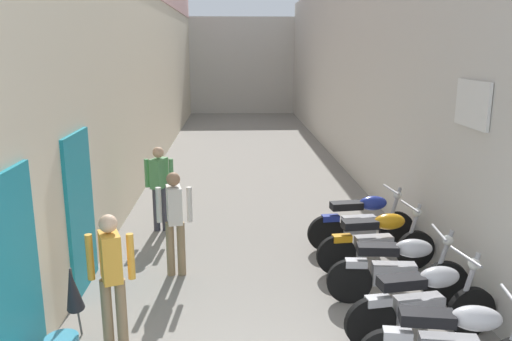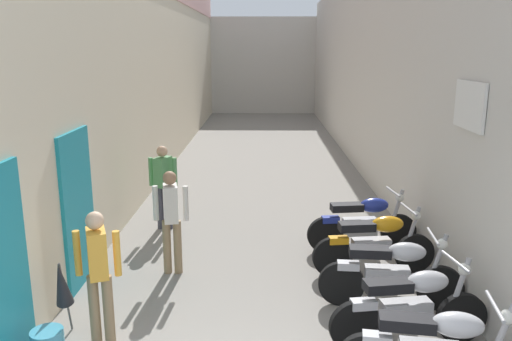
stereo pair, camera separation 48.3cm
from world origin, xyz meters
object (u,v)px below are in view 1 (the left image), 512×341
at_px(pedestrian_by_doorway, 111,272).
at_px(umbrella_leaning, 73,289).
at_px(motorcycle_second, 424,301).
at_px(motorcycle_fourth, 378,240).
at_px(pedestrian_mid_alley, 175,216).
at_px(pedestrian_further_down, 159,182).
at_px(motorcycle_third, 399,268).
at_px(motorcycle_fifth, 362,220).

xyz_separation_m(pedestrian_by_doorway, umbrella_leaning, (-0.46, 0.08, -0.24)).
bearing_deg(umbrella_leaning, motorcycle_second, -1.69).
xyz_separation_m(motorcycle_second, motorcycle_fourth, (0.00, 1.91, 0.00)).
bearing_deg(umbrella_leaning, pedestrian_mid_alley, 62.23).
height_order(motorcycle_fourth, pedestrian_further_down, pedestrian_further_down).
bearing_deg(motorcycle_second, pedestrian_mid_alley, 147.51).
bearing_deg(motorcycle_fourth, umbrella_leaning, -155.62).
bearing_deg(pedestrian_further_down, pedestrian_by_doorway, -90.05).
distance_m(pedestrian_further_down, umbrella_leaning, 3.77).
xyz_separation_m(motorcycle_third, pedestrian_by_doorway, (-3.49, -0.86, 0.42)).
bearing_deg(pedestrian_by_doorway, pedestrian_mid_alley, 75.52).
bearing_deg(motorcycle_fourth, pedestrian_mid_alley, 179.87).
distance_m(motorcycle_second, umbrella_leaning, 3.96).
relative_size(motorcycle_fourth, pedestrian_by_doorway, 1.18).
relative_size(motorcycle_second, pedestrian_further_down, 1.17).
distance_m(motorcycle_third, pedestrian_mid_alley, 3.20).
distance_m(motorcycle_second, motorcycle_fourth, 1.91).
relative_size(pedestrian_further_down, umbrella_leaning, 1.63).
relative_size(motorcycle_third, motorcycle_fourth, 1.00).
bearing_deg(motorcycle_second, motorcycle_third, 89.99).
bearing_deg(pedestrian_by_doorway, motorcycle_third, 13.79).
height_order(motorcycle_second, motorcycle_fifth, same).
bearing_deg(pedestrian_by_doorway, motorcycle_second, -0.60).
distance_m(motorcycle_second, pedestrian_further_down, 5.21).
distance_m(motorcycle_second, pedestrian_mid_alley, 3.59).
relative_size(pedestrian_mid_alley, pedestrian_further_down, 1.00).
xyz_separation_m(pedestrian_by_doorway, pedestrian_mid_alley, (0.48, 1.88, 0.00)).
relative_size(motorcycle_third, pedestrian_by_doorway, 1.18).
bearing_deg(pedestrian_further_down, motorcycle_third, -40.32).
bearing_deg(motorcycle_fourth, motorcycle_second, -90.00).
distance_m(motorcycle_second, pedestrian_by_doorway, 3.51).
height_order(motorcycle_third, pedestrian_mid_alley, pedestrian_mid_alley).
xyz_separation_m(motorcycle_fourth, motorcycle_fifth, (-0.00, 0.93, 0.00)).
bearing_deg(pedestrian_mid_alley, umbrella_leaning, -117.77).
height_order(motorcycle_second, pedestrian_by_doorway, pedestrian_by_doorway).
height_order(motorcycle_second, motorcycle_fourth, same).
bearing_deg(motorcycle_fifth, motorcycle_third, -90.00).
distance_m(motorcycle_third, motorcycle_fifth, 1.94).
bearing_deg(pedestrian_further_down, motorcycle_fifth, -16.29).
distance_m(motorcycle_third, pedestrian_by_doorway, 3.62).
height_order(motorcycle_third, pedestrian_further_down, pedestrian_further_down).
xyz_separation_m(pedestrian_mid_alley, pedestrian_further_down, (-0.48, 1.94, 0.00)).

